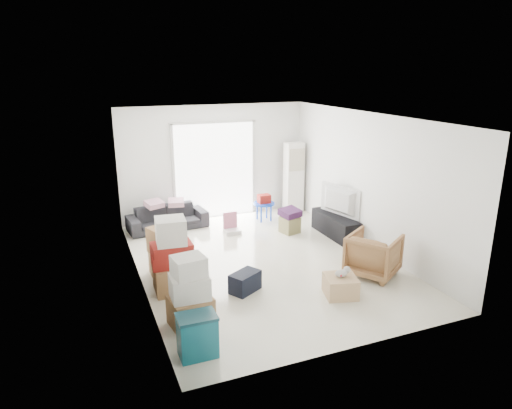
{
  "coord_description": "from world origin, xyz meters",
  "views": [
    {
      "loc": [
        -3.09,
        -7.31,
        3.51
      ],
      "look_at": [
        -0.06,
        0.2,
        1.08
      ],
      "focal_mm": 32.0,
      "sensor_mm": 36.0,
      "label": 1
    }
  ],
  "objects": [
    {
      "name": "armchair",
      "position": [
        1.58,
        -1.24,
        0.41
      ],
      "size": [
        1.07,
        1.09,
        0.83
      ],
      "primitive_type": "imported",
      "rotation": [
        0.0,
        0.0,
        2.15
      ],
      "color": "#A07447",
      "rests_on": "room_shell"
    },
    {
      "name": "kids_table",
      "position": [
        0.97,
        2.23,
        0.45
      ],
      "size": [
        0.51,
        0.51,
        0.64
      ],
      "rotation": [
        0.0,
        0.0,
        0.08
      ],
      "color": "blue",
      "rests_on": "room_shell"
    },
    {
      "name": "box_stack_b",
      "position": [
        -1.8,
        -0.5,
        0.54
      ],
      "size": [
        0.69,
        0.63,
        1.24
      ],
      "rotation": [
        0.0,
        0.0,
        -0.09
      ],
      "color": "#9D7247",
      "rests_on": "room_shell"
    },
    {
      "name": "blanket",
      "position": [
        1.17,
        1.24,
        0.43
      ],
      "size": [
        0.47,
        0.47,
        0.14
      ],
      "primitive_type": "cube",
      "rotation": [
        0.0,
        0.0,
        0.21
      ],
      "color": "#411B44",
      "rests_on": "ottoman"
    },
    {
      "name": "sofa",
      "position": [
        -1.29,
        2.5,
        0.34
      ],
      "size": [
        1.81,
        0.69,
        0.69
      ],
      "primitive_type": "imported",
      "rotation": [
        0.0,
        0.0,
        0.1
      ],
      "color": "#25252A",
      "rests_on": "room_shell"
    },
    {
      "name": "storage_bins",
      "position": [
        -1.9,
        -2.39,
        0.29
      ],
      "size": [
        0.5,
        0.35,
        0.57
      ],
      "rotation": [
        0.0,
        0.0,
        -0.01
      ],
      "color": "#115B6B",
      "rests_on": "room_shell"
    },
    {
      "name": "box_stack_a",
      "position": [
        -1.8,
        -1.65,
        0.47
      ],
      "size": [
        0.63,
        0.55,
        1.05
      ],
      "rotation": [
        0.0,
        0.0,
        0.03
      ],
      "color": "#9D7247",
      "rests_on": "room_shell"
    },
    {
      "name": "tv_console",
      "position": [
        2.0,
        0.69,
        0.23
      ],
      "size": [
        0.42,
        1.39,
        0.46
      ],
      "primitive_type": "cube",
      "color": "black",
      "rests_on": "room_shell"
    },
    {
      "name": "plush_bunny",
      "position": [
        0.67,
        -1.69,
        0.39
      ],
      "size": [
        0.29,
        0.17,
        0.15
      ],
      "rotation": [
        0.0,
        0.0,
        0.34
      ],
      "color": "#B2ADA8",
      "rests_on": "wood_crate"
    },
    {
      "name": "room_shell",
      "position": [
        0.0,
        0.0,
        1.35
      ],
      "size": [
        4.98,
        6.48,
        3.18
      ],
      "color": "white",
      "rests_on": "ground"
    },
    {
      "name": "sliding_door",
      "position": [
        0.0,
        2.98,
        1.24
      ],
      "size": [
        2.1,
        0.04,
        2.33
      ],
      "color": "white",
      "rests_on": "room_shell"
    },
    {
      "name": "toy_walker",
      "position": [
        -0.03,
        1.71,
        0.13
      ],
      "size": [
        0.34,
        0.3,
        0.46
      ],
      "rotation": [
        0.0,
        0.0,
        0.0
      ],
      "color": "silver",
      "rests_on": "room_shell"
    },
    {
      "name": "ac_tower",
      "position": [
        1.95,
        2.65,
        0.88
      ],
      "size": [
        0.45,
        0.3,
        1.75
      ],
      "primitive_type": "cube",
      "color": "white",
      "rests_on": "room_shell"
    },
    {
      "name": "pillow_right",
      "position": [
        -1.08,
        2.49,
        0.75
      ],
      "size": [
        0.4,
        0.34,
        0.12
      ],
      "primitive_type": "cube",
      "rotation": [
        0.0,
        0.0,
        -0.2
      ],
      "color": "#D49BAD",
      "rests_on": "sofa"
    },
    {
      "name": "ottoman",
      "position": [
        1.17,
        1.24,
        0.18
      ],
      "size": [
        0.43,
        0.43,
        0.36
      ],
      "primitive_type": "cube",
      "rotation": [
        0.0,
        0.0,
        0.23
      ],
      "color": "olive",
      "rests_on": "room_shell"
    },
    {
      "name": "wood_crate",
      "position": [
        0.64,
        -1.7,
        0.16
      ],
      "size": [
        0.6,
        0.6,
        0.33
      ],
      "primitive_type": "cube",
      "rotation": [
        0.0,
        0.0,
        -0.27
      ],
      "color": "tan",
      "rests_on": "room_shell"
    },
    {
      "name": "pillow_left",
      "position": [
        -1.55,
        2.55,
        0.76
      ],
      "size": [
        0.52,
        0.47,
        0.13
      ],
      "primitive_type": "cube",
      "rotation": [
        0.0,
        0.0,
        0.38
      ],
      "color": "#D49BAD",
      "rests_on": "sofa"
    },
    {
      "name": "television",
      "position": [
        2.0,
        0.69,
        0.54
      ],
      "size": [
        0.89,
        1.23,
        0.15
      ],
      "primitive_type": "imported",
      "rotation": [
        0.0,
        0.0,
        1.82
      ],
      "color": "black",
      "rests_on": "tv_console"
    },
    {
      "name": "duffel_bag",
      "position": [
        -0.73,
        -0.99,
        0.16
      ],
      "size": [
        0.59,
        0.52,
        0.33
      ],
      "primitive_type": "cube",
      "rotation": [
        0.0,
        0.0,
        0.52
      ],
      "color": "black",
      "rests_on": "room_shell"
    },
    {
      "name": "box_stack_c",
      "position": [
        -1.77,
        0.13,
        0.42
      ],
      "size": [
        0.65,
        0.65,
        0.87
      ],
      "rotation": [
        0.0,
        0.0,
        0.16
      ],
      "color": "#9D7247",
      "rests_on": "room_shell"
    },
    {
      "name": "loose_box",
      "position": [
        -1.5,
        0.43,
        0.17
      ],
      "size": [
        0.49,
        0.49,
        0.33
      ],
      "primitive_type": "cube",
      "rotation": [
        0.0,
        0.0,
        0.29
      ],
      "color": "#9D7247",
      "rests_on": "room_shell"
    }
  ]
}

